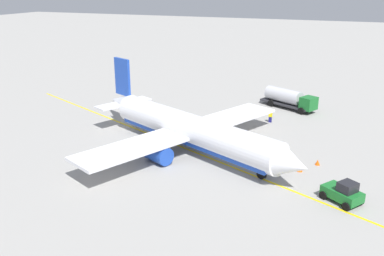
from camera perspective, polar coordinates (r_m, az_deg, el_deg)
The scene contains 8 objects.
ground_plane at distance 51.82m, azimuth 0.00°, elevation -3.14°, with size 400.00×400.00×0.00m, color #9E9B96.
airplane at distance 51.22m, azimuth -0.39°, elevation -0.24°, with size 31.71×29.29×9.65m.
fuel_tanker at distance 70.70m, azimuth 12.97°, elevation 3.94°, with size 9.83×6.58×3.15m.
pushback_tug at distance 42.28m, azimuth 19.75°, elevation -8.21°, with size 4.10×3.81×2.20m.
refueling_worker at distance 63.26m, azimuth 10.54°, elevation 1.49°, with size 0.54×0.39×1.71m.
safety_cone_nose at distance 49.97m, azimuth 16.60°, elevation -4.46°, with size 0.56×0.56×0.62m, color #F2590F.
safety_cone_wingtip at distance 47.80m, azimuth 14.35°, elevation -5.27°, with size 0.66×0.66×0.74m, color #F2590F.
taxi_line_marking at distance 51.82m, azimuth 0.00°, elevation -3.13°, with size 78.39×0.30×0.01m, color yellow.
Camera 1 is at (18.18, -44.40, 19.59)m, focal length 39.47 mm.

